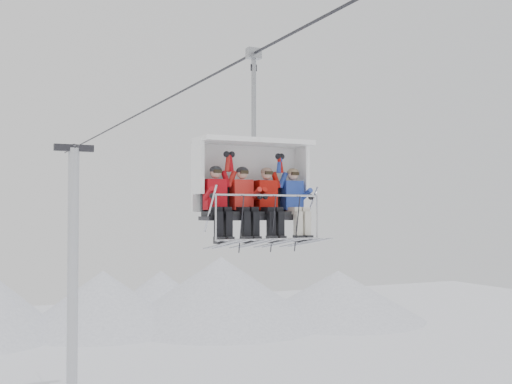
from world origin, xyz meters
name	(u,v)px	position (x,y,z in m)	size (l,w,h in m)	color
ridgeline	(8,303)	(-1.58, 42.05, 2.84)	(72.00, 21.00, 7.00)	white
lift_tower_right	(73,294)	(0.00, 22.00, 5.78)	(2.00, 1.80, 13.48)	#B8BAC0
haul_cable	(256,52)	(0.00, 0.00, 13.30)	(0.06, 0.06, 50.00)	#2A2A2F
chairlift_carrier	(251,179)	(0.00, 0.24, 10.69)	(2.44, 1.17, 3.98)	black
skier_far_left	(217,200)	(-0.89, -0.07, 10.22)	(0.42, 1.69, 1.66)	#BA0A13
skier_center_left	(244,201)	(-0.30, -0.07, 10.22)	(0.42, 1.69, 1.66)	red
skier_center_right	(268,201)	(0.25, -0.07, 10.22)	(0.42, 1.69, 1.66)	#B51209
skier_far_right	(295,201)	(0.87, -0.07, 10.22)	(0.42, 1.69, 1.66)	#2540A2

